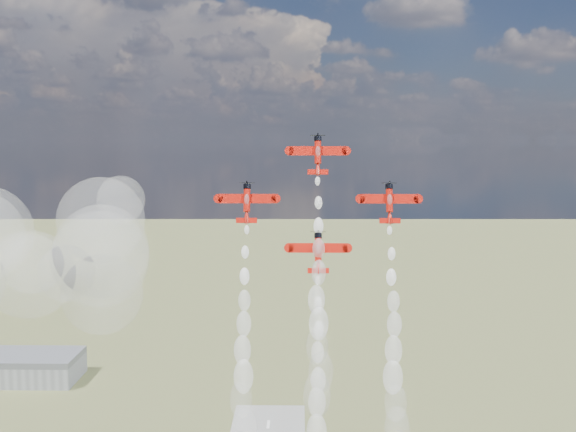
{
  "coord_description": "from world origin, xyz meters",
  "views": [
    {
      "loc": [
        12.67,
        -134.97,
        116.07
      ],
      "look_at": [
        10.36,
        -1.01,
        101.05
      ],
      "focal_mm": 42.0,
      "sensor_mm": 36.0,
      "label": 1
    }
  ],
  "objects_px": {
    "plane_lead": "(318,154)",
    "plane_right": "(389,202)",
    "plane_left": "(247,202)",
    "plane_slot": "(318,252)",
    "hangar": "(27,367)"
  },
  "relations": [
    {
      "from": "hangar",
      "to": "plane_right",
      "type": "distance_m",
      "value": 254.85
    },
    {
      "from": "plane_left",
      "to": "plane_slot",
      "type": "bearing_deg",
      "value": -11.76
    },
    {
      "from": "plane_left",
      "to": "plane_right",
      "type": "bearing_deg",
      "value": 0.0
    },
    {
      "from": "plane_lead",
      "to": "plane_right",
      "type": "bearing_deg",
      "value": -11.76
    },
    {
      "from": "hangar",
      "to": "plane_slot",
      "type": "distance_m",
      "value": 245.31
    },
    {
      "from": "plane_lead",
      "to": "plane_slot",
      "type": "relative_size",
      "value": 1.0
    },
    {
      "from": "plane_lead",
      "to": "plane_left",
      "type": "xyz_separation_m",
      "value": [
        -14.24,
        -2.97,
        -9.52
      ]
    },
    {
      "from": "plane_right",
      "to": "plane_left",
      "type": "bearing_deg",
      "value": 180.0
    },
    {
      "from": "plane_lead",
      "to": "plane_left",
      "type": "relative_size",
      "value": 1.0
    },
    {
      "from": "plane_lead",
      "to": "plane_slot",
      "type": "height_order",
      "value": "plane_lead"
    },
    {
      "from": "plane_right",
      "to": "hangar",
      "type": "bearing_deg",
      "value": 129.75
    },
    {
      "from": "plane_lead",
      "to": "plane_slot",
      "type": "distance_m",
      "value": 19.94
    },
    {
      "from": "plane_lead",
      "to": "plane_right",
      "type": "xyz_separation_m",
      "value": [
        14.24,
        -2.97,
        -9.52
      ]
    },
    {
      "from": "plane_lead",
      "to": "plane_right",
      "type": "height_order",
      "value": "plane_lead"
    },
    {
      "from": "hangar",
      "to": "plane_left",
      "type": "xyz_separation_m",
      "value": [
        122.11,
        -181.08,
        97.34
      ]
    }
  ]
}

